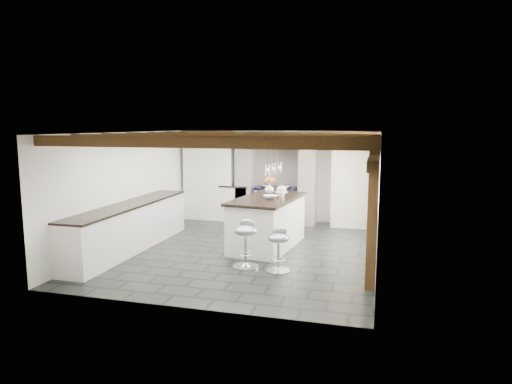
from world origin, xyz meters
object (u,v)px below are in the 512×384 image
(kitchen_island, at_px, (268,222))
(bar_stool_far, at_px, (246,238))
(range_cooker, at_px, (276,204))
(bar_stool_near, at_px, (278,245))

(kitchen_island, distance_m, bar_stool_far, 1.42)
(range_cooker, height_order, kitchen_island, kitchen_island)
(kitchen_island, bearing_deg, bar_stool_far, -84.53)
(range_cooker, relative_size, bar_stool_near, 1.34)
(kitchen_island, xyz_separation_m, bar_stool_near, (0.55, -1.50, -0.05))
(range_cooker, bearing_deg, bar_stool_far, -85.09)
(kitchen_island, bearing_deg, range_cooker, 105.60)
(bar_stool_near, xyz_separation_m, bar_stool_far, (-0.59, 0.08, 0.06))
(range_cooker, xyz_separation_m, bar_stool_far, (0.32, -3.76, 0.05))
(bar_stool_far, bearing_deg, kitchen_island, 93.20)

